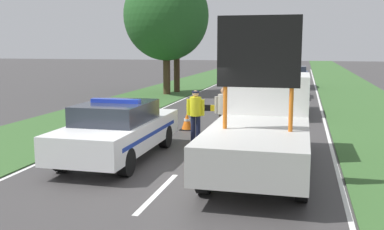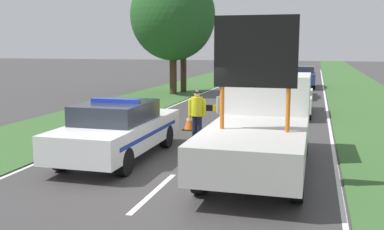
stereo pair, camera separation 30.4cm
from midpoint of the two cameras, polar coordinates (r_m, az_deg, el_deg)
ground_plane at (r=10.24m, az=-3.32°, el=-7.96°), size 160.00×160.00×0.00m
lane_markings at (r=26.68m, az=7.55°, el=2.40°), size 7.41×62.74×0.01m
grass_verge_left at (r=30.78m, az=-2.70°, el=3.34°), size 4.18×120.00×0.03m
grass_verge_right at (r=29.65m, az=19.53°, el=2.63°), size 4.18×120.00×0.03m
police_car at (r=11.94m, az=-10.05°, el=-1.84°), size 1.86×4.91×1.60m
work_truck at (r=11.15m, az=8.33°, el=-0.78°), size 2.14×6.07×3.56m
road_barrier at (r=14.95m, az=3.37°, el=0.54°), size 2.50×0.08×0.99m
police_officer at (r=13.96m, az=-0.17°, el=0.52°), size 0.57×0.36×1.58m
pedestrian_civilian at (r=14.13m, az=3.45°, el=0.74°), size 0.59×0.38×1.66m
traffic_cone_near_police at (r=15.85m, az=-1.19°, el=-0.79°), size 0.45×0.45×0.62m
traffic_cone_centre_front at (r=14.29m, az=5.65°, el=-2.18°), size 0.34×0.34×0.48m
traffic_cone_near_truck at (r=14.10m, az=9.89°, el=-2.09°), size 0.46×0.46×0.64m
traffic_cone_behind_barrier at (r=16.28m, az=8.61°, el=-0.54°), size 0.49×0.49×0.67m
queued_car_van_white at (r=19.92m, az=11.23°, el=2.36°), size 1.92×4.58×1.50m
queued_car_suv_grey at (r=26.68m, az=11.28°, el=3.86°), size 1.93×4.12×1.36m
queued_car_hatch_blue at (r=32.78m, az=12.54°, el=4.85°), size 1.91×4.46×1.51m
roadside_tree_near_left at (r=27.28m, az=-3.62°, el=12.45°), size 5.04×5.04×7.35m
roadside_tree_near_right at (r=28.60m, az=-2.30°, el=13.89°), size 3.30×3.30×7.27m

